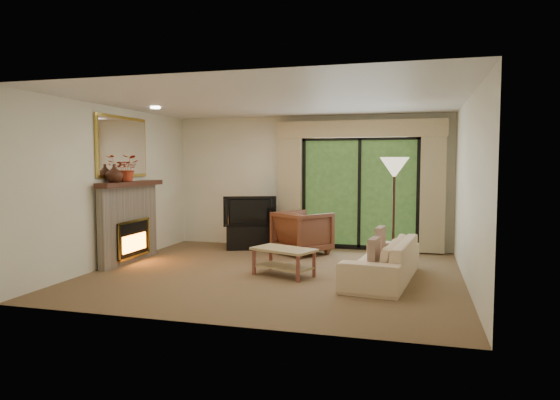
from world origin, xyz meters
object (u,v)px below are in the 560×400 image
(media_console, at_px, (250,237))
(coffee_table, at_px, (284,262))
(armchair, at_px, (302,232))
(sofa, at_px, (382,260))

(media_console, distance_m, coffee_table, 2.42)
(armchair, relative_size, coffee_table, 0.95)
(media_console, relative_size, coffee_table, 0.98)
(sofa, height_order, coffee_table, sofa)
(media_console, relative_size, sofa, 0.45)
(coffee_table, bearing_deg, armchair, 115.84)
(media_console, distance_m, armchair, 1.16)
(sofa, bearing_deg, coffee_table, -79.30)
(armchair, xyz_separation_m, sofa, (1.56, -1.72, -0.10))
(sofa, distance_m, coffee_table, 1.44)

